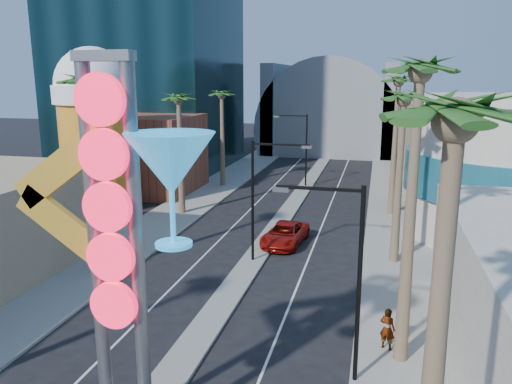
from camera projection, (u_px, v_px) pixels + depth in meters
The scene contains 20 objects.
sidewalk_west at pixel (197, 200), 49.21m from camera, with size 5.00×100.00×0.15m, color gray.
sidewalk_east at pixel (396, 212), 44.79m from camera, with size 5.00×100.00×0.15m, color gray.
median at pixel (297, 198), 49.84m from camera, with size 1.60×84.00×0.15m, color gray.
brick_filler_west at pixel (148, 154), 52.69m from camera, with size 10.00×10.00×8.00m, color brown.
filler_east at pixel (457, 142), 54.48m from camera, with size 10.00×20.00×10.00m, color tan.
beer_mug at pixel (96, 123), 44.50m from camera, with size 7.00×7.00×14.50m.
canopy at pixel (331, 125), 81.08m from camera, with size 22.00×16.00×22.00m.
neon_sign at pixel (139, 232), 14.87m from camera, with size 6.53×2.60×12.55m.
streetlight_0 at pixel (261, 190), 31.60m from camera, with size 3.79×0.25×8.00m.
streetlight_1 at pixel (301, 143), 54.58m from camera, with size 3.79×0.25×8.00m.
streetlight_2 at pixel (347, 267), 18.81m from camera, with size 3.45×0.25×8.00m.
palm_1 at pixel (84, 95), 28.72m from camera, with size 2.40×2.40×12.70m.
palm_2 at pixel (179, 106), 42.27m from camera, with size 2.40×2.40×11.20m.
palm_3 at pixel (222, 100), 53.63m from camera, with size 2.40×2.40×11.20m.
palm_4 at pixel (453, 154), 9.48m from camera, with size 2.40×2.40×12.20m.
palm_5 at pixel (419, 92), 18.74m from camera, with size 2.40×2.40×13.20m.
palm_6 at pixel (403, 109), 30.40m from camera, with size 2.40×2.40×11.70m.
palm_7 at pixel (398, 90), 41.56m from camera, with size 2.40×2.40×12.70m.
red_pickup at pixel (285, 234), 36.10m from camera, with size 2.54×5.51×1.53m, color #99120B.
pedestrian_a at pixel (387, 329), 21.77m from camera, with size 0.70×0.46×1.91m, color gray.
Camera 1 is at (7.61, -10.02, 11.78)m, focal length 35.00 mm.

